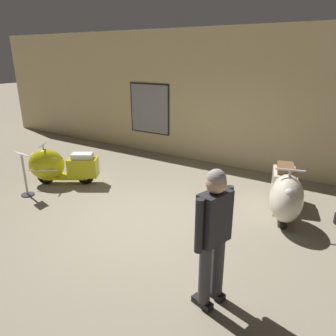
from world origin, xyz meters
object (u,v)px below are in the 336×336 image
object	(u,v)px
scooter_0	(58,166)
info_stanchion	(25,177)
visitor_0	(214,230)
scooter_1	(285,194)

from	to	relation	value
scooter_0	info_stanchion	bearing A→B (deg)	53.20
scooter_0	info_stanchion	world-z (taller)	info_stanchion
visitor_0	info_stanchion	xyz separation A→B (m)	(-4.76, 0.79, -0.61)
scooter_1	scooter_0	bearing A→B (deg)	-92.86
scooter_0	info_stanchion	xyz separation A→B (m)	(-0.07, -0.83, -0.03)
visitor_0	info_stanchion	bearing A→B (deg)	6.32
visitor_0	scooter_0	bearing A→B (deg)	-3.25
scooter_1	visitor_0	world-z (taller)	visitor_0
scooter_1	info_stanchion	world-z (taller)	scooter_1
scooter_1	visitor_0	xyz separation A→B (m)	(-0.23, -2.72, 0.52)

